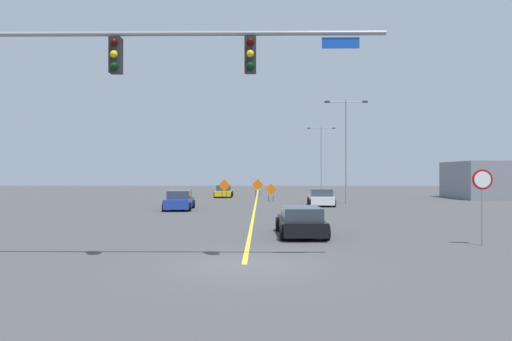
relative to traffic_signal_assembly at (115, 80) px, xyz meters
The scene contains 14 objects.
ground 6.65m from the traffic_signal_assembly, ahead, with size 162.08×162.08×0.00m, color #444447.
road_centre_stripe 45.52m from the traffic_signal_assembly, 85.15° to the left, with size 0.16×90.05×0.01m.
traffic_signal_assembly is the anchor object (origin of this frame).
stop_sign 13.48m from the traffic_signal_assembly, 15.83° to the left, with size 0.76×0.07×2.83m.
street_lamp_far_right 28.55m from the traffic_signal_assembly, 65.64° to the left, with size 3.76×0.24×9.11m.
street_lamp_near_left 56.42m from the traffic_signal_assembly, 76.17° to the left, with size 4.28×0.24×9.72m.
construction_sign_right_shoulder 39.03m from the traffic_signal_assembly, 84.26° to the left, with size 1.31×0.16×2.02m.
construction_sign_left_lane 33.13m from the traffic_signal_assembly, 89.15° to the left, with size 1.25×0.08×2.05m.
construction_sign_median_far 30.06m from the traffic_signal_assembly, 79.86° to the left, with size 1.11×0.08×1.69m.
car_white_distant 25.77m from the traffic_signal_assembly, 68.60° to the left, with size 2.28×4.06×1.40m.
car_blue_passing 20.12m from the traffic_signal_assembly, 94.99° to the left, with size 2.19×4.11×1.40m.
car_yellow_far 37.28m from the traffic_signal_assembly, 89.86° to the left, with size 2.08×4.63×1.33m.
car_black_mid 9.86m from the traffic_signal_assembly, 45.49° to the left, with size 2.06×4.19×1.24m.
roadside_building_east 44.59m from the traffic_signal_assembly, 50.59° to the left, with size 6.85×7.68×3.91m.
Camera 1 is at (0.50, -13.02, 2.69)m, focal length 31.13 mm.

